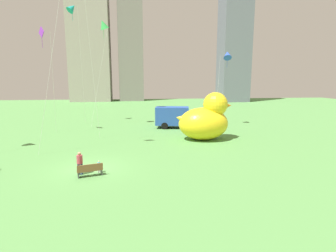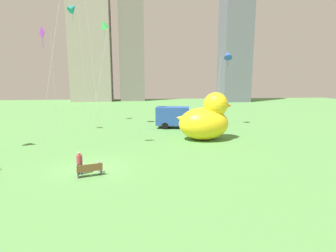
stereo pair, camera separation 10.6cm
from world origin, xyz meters
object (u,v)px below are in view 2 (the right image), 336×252
kite_teal (73,8)px  kite_purple (43,37)px  person_child (99,166)px  box_truck (178,117)px  giant_inflatable_duck (206,120)px  park_bench (90,170)px  kite_blue (228,55)px  kite_green (104,25)px  person_adult (80,162)px

kite_teal → kite_purple: (-1.92, -7.11, -4.93)m
person_child → box_truck: box_truck is taller
box_truck → kite_purple: kite_purple is taller
kite_teal → giant_inflatable_duck: bearing=-37.6°
park_bench → kite_teal: (-5.38, 22.39, 15.70)m
person_child → giant_inflatable_duck: bearing=43.0°
giant_inflatable_duck → kite_blue: kite_blue is taller
kite_teal → kite_purple: bearing=-105.1°
kite_green → kite_blue: 16.88m
person_child → kite_teal: bearing=105.2°
kite_blue → kite_purple: bearing=-172.8°
kite_blue → kite_purple: (-22.86, -2.89, 1.46)m
giant_inflatable_duck → box_truck: giant_inflatable_duck is taller
park_bench → giant_inflatable_duck: giant_inflatable_duck is taller
person_child → kite_blue: size_ratio=0.08×
person_child → kite_purple: (-7.80, 14.57, 10.77)m
kite_purple → kite_green: bearing=31.4°
kite_teal → kite_green: bearing=-35.4°
park_bench → kite_green: (-0.88, 19.19, 13.01)m
giant_inflatable_duck → kite_teal: 24.52m
person_child → box_truck: size_ratio=0.14×
kite_purple → box_truck: bearing=7.6°
person_child → kite_teal: 27.40m
person_adult → giant_inflatable_duck: size_ratio=0.26×
person_child → kite_teal: (-5.87, 21.68, 15.69)m
person_adult → person_child: person_adult is taller
person_adult → person_child: bearing=10.1°
park_bench → kite_blue: (15.56, 18.17, 9.32)m
park_bench → box_truck: (8.63, 17.39, 0.97)m
kite_blue → kite_green: bearing=176.4°
person_child → kite_green: kite_green is taller
person_child → giant_inflatable_duck: 13.90m
park_bench → giant_inflatable_duck: 14.74m
kite_green → park_bench: bearing=-87.4°
person_adult → kite_purple: (-6.55, 14.79, 10.35)m
box_truck → kite_teal: kite_teal is taller
park_bench → kite_green: 23.20m
box_truck → kite_green: 15.45m
giant_inflatable_duck → kite_purple: kite_purple is taller
giant_inflatable_duck → park_bench: bearing=-136.3°
person_adult → kite_green: bearing=90.4°
person_adult → box_truck: size_ratio=0.25×
kite_blue → kite_purple: kite_purple is taller
park_bench → person_child: (0.50, 0.71, 0.00)m
person_child → person_adult: bearing=-169.9°
kite_green → kite_blue: (16.44, -1.03, -3.69)m
kite_green → person_child: bearing=-85.7°
kite_teal → kite_blue: (20.94, -4.22, -6.38)m
kite_teal → kite_green: (4.50, -3.19, -2.69)m
person_child → park_bench: bearing=-125.2°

